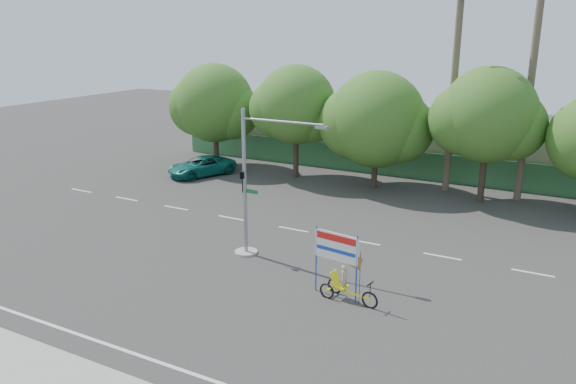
% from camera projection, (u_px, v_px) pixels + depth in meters
% --- Properties ---
extents(ground, '(120.00, 120.00, 0.00)m').
position_uv_depth(ground, '(246.00, 298.00, 22.63)').
color(ground, '#33302D').
rests_on(ground, ground).
extents(fence, '(38.00, 0.08, 2.00)m').
position_uv_depth(fence, '(404.00, 164.00, 40.57)').
color(fence, '#336B3D').
rests_on(fence, ground).
extents(building_left, '(12.00, 8.00, 4.00)m').
position_uv_depth(building_left, '(307.00, 129.00, 48.60)').
color(building_left, '#B5A890').
rests_on(building_left, ground).
extents(building_right, '(14.00, 8.00, 3.60)m').
position_uv_depth(building_right, '(531.00, 153.00, 40.55)').
color(building_right, '#B5A890').
rests_on(building_right, ground).
extents(tree_far_left, '(7.14, 6.00, 7.96)m').
position_uv_depth(tree_far_left, '(214.00, 105.00, 42.87)').
color(tree_far_left, '#473828').
rests_on(tree_far_left, ground).
extents(tree_left, '(6.66, 5.60, 8.07)m').
position_uv_depth(tree_left, '(296.00, 107.00, 39.63)').
color(tree_left, '#473828').
rests_on(tree_left, ground).
extents(tree_center, '(7.62, 6.40, 7.85)m').
position_uv_depth(tree_center, '(376.00, 122.00, 37.10)').
color(tree_center, '#473828').
rests_on(tree_center, ground).
extents(tree_right, '(6.90, 5.80, 8.36)m').
position_uv_depth(tree_right, '(487.00, 118.00, 33.73)').
color(tree_right, '#473828').
rests_on(tree_right, ground).
extents(palm_tall, '(3.73, 3.79, 17.45)m').
position_uv_depth(palm_tall, '(537.00, 28.00, 32.61)').
color(palm_tall, '#70604C').
rests_on(palm_tall, ground).
extents(palm_short, '(3.73, 3.79, 14.45)m').
position_uv_depth(palm_short, '(456.00, 55.00, 35.09)').
color(palm_short, '#70604C').
rests_on(palm_short, ground).
extents(traffic_signal, '(4.72, 1.10, 7.00)m').
position_uv_depth(traffic_signal, '(250.00, 196.00, 26.17)').
color(traffic_signal, gray).
rests_on(traffic_signal, ground).
extents(trike_billboard, '(2.91, 0.89, 2.88)m').
position_uv_depth(trike_billboard, '(342.00, 272.00, 22.26)').
color(trike_billboard, black).
rests_on(trike_billboard, ground).
extents(pickup_truck, '(4.17, 5.51, 1.39)m').
position_uv_depth(pickup_truck, '(202.00, 166.00, 41.22)').
color(pickup_truck, '#0E6557').
rests_on(pickup_truck, ground).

